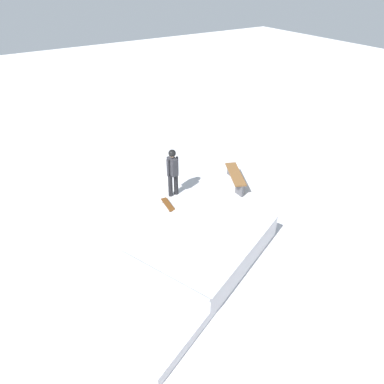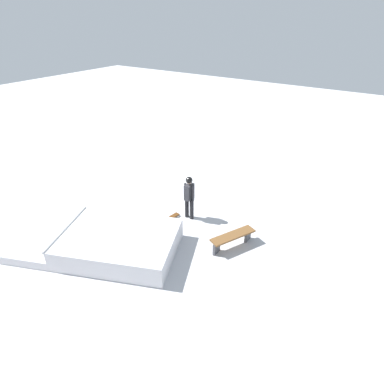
% 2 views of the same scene
% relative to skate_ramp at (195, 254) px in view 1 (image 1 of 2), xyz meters
% --- Properties ---
extents(ground_plane, '(60.00, 60.00, 0.00)m').
position_rel_skate_ramp_xyz_m(ground_plane, '(-0.10, -0.17, -0.32)').
color(ground_plane, silver).
extents(skate_ramp, '(5.98, 4.47, 0.74)m').
position_rel_skate_ramp_xyz_m(skate_ramp, '(0.00, 0.00, 0.00)').
color(skate_ramp, silver).
rests_on(skate_ramp, ground).
extents(skater, '(0.44, 0.38, 1.73)m').
position_rel_skate_ramp_xyz_m(skater, '(-1.16, -3.14, 0.69)').
color(skater, black).
rests_on(skater, ground).
extents(skateboard, '(0.33, 0.82, 0.09)m').
position_rel_skate_ramp_xyz_m(skateboard, '(-0.65, -2.63, -0.24)').
color(skateboard, '#593314').
rests_on(skateboard, ground).
extents(park_bench, '(1.04, 1.62, 0.48)m').
position_rel_skate_ramp_xyz_m(park_bench, '(-3.34, -2.49, 0.04)').
color(park_bench, brown).
rests_on(park_bench, ground).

